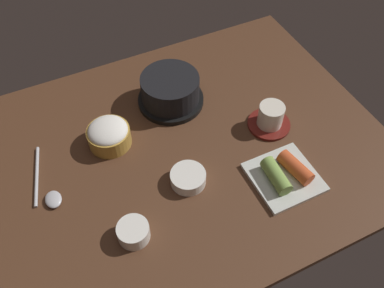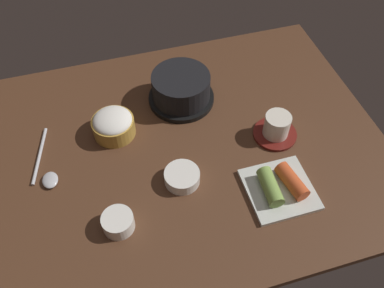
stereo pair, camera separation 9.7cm
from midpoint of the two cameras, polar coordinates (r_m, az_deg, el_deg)
name	(u,v)px [view 2 (the right image)]	position (r cm, az deg, el deg)	size (l,w,h in cm)	color
dining_table	(182,150)	(100.90, 1.34, -0.98)	(100.00, 76.00, 2.00)	#4C2D1C
stone_pot	(181,88)	(107.89, 1.04, 7.64)	(17.61, 17.61, 8.39)	black
rice_bowl	(113,124)	(101.62, -8.32, 2.59)	(10.52, 10.52, 6.46)	#B78C38
tea_cup_with_saucer	(276,127)	(103.53, 14.38, 2.11)	(10.95, 10.95, 6.72)	maroon
banchan_cup_center	(182,177)	(93.06, 1.58, -4.81)	(8.21, 8.21, 3.01)	white
kimchi_plate	(280,187)	(94.85, 15.15, -5.99)	(14.85, 14.85, 4.49)	silver
side_bowl_near	(118,222)	(87.46, -7.18, -11.01)	(6.81, 6.81, 3.73)	white
spoon	(46,172)	(99.46, -17.12, -3.89)	(6.20, 18.77, 1.35)	#B7B7BC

